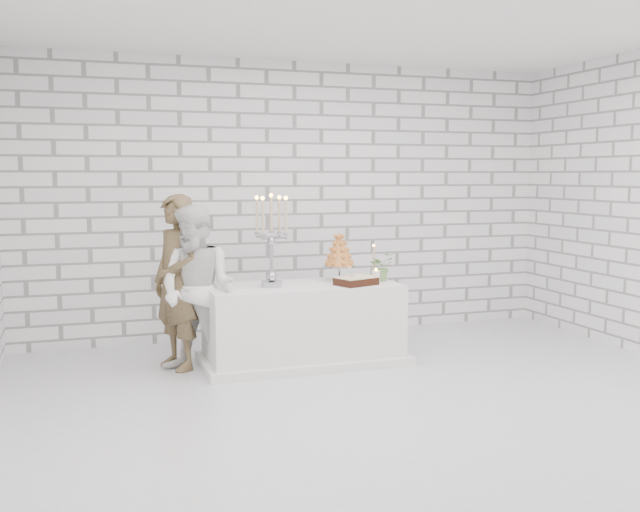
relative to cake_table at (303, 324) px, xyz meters
The scene contains 13 objects.
ground 1.35m from the cake_table, 77.15° to the right, with size 6.00×5.00×0.01m, color silver.
ceiling 2.93m from the cake_table, 77.15° to the right, with size 6.00×5.00×0.01m, color white.
wall_back 1.70m from the cake_table, 76.96° to the left, with size 6.00×0.01×3.00m, color white.
wall_front 3.93m from the cake_table, 85.63° to the right, with size 6.00×0.01×3.00m, color white.
cake_table is the anchor object (origin of this frame).
groom 1.24m from the cake_table, behind, with size 0.58×0.38×1.60m, color brown.
bride 1.07m from the cake_table, behind, with size 0.74×0.58×1.52m, color white.
candelabra 0.86m from the cake_table, behind, with size 0.35×0.35×0.86m, color #A7A6B1, non-canonical shape.
croquembouche 0.75m from the cake_table, 17.15° to the left, with size 0.31×0.31×0.48m, color #B45F1E, non-canonical shape.
chocolate_cake 0.65m from the cake_table, 21.14° to the right, with size 0.36×0.26×0.08m, color black.
pillar_candle 0.82m from the cake_table, 10.44° to the right, with size 0.08×0.08×0.12m, color white.
extra_taper 0.97m from the cake_table, 11.88° to the left, with size 0.06×0.06×0.32m, color #C3AD8C.
flowers 0.95m from the cake_table, ahead, with size 0.25×0.22×0.28m, color #55853D.
Camera 1 is at (-2.26, -5.19, 1.77)m, focal length 40.76 mm.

